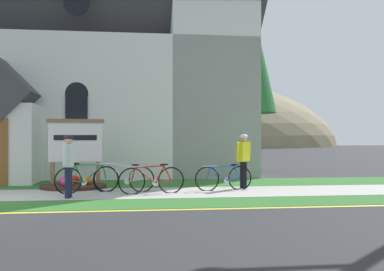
% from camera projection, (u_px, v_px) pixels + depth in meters
% --- Properties ---
extents(ground, '(140.00, 140.00, 0.00)m').
position_uv_depth(ground, '(26.00, 186.00, 14.61)').
color(ground, '#2B2B2D').
extents(sidewalk_slab, '(32.00, 2.47, 0.01)m').
position_uv_depth(sidewalk_slab, '(59.00, 194.00, 12.37)').
color(sidewalk_slab, '#A8A59E').
rests_on(sidewalk_slab, ground).
extents(grass_verge, '(32.00, 1.64, 0.01)m').
position_uv_depth(grass_verge, '(45.00, 205.00, 10.34)').
color(grass_verge, '#2D6628').
rests_on(grass_verge, ground).
extents(church_lawn, '(24.00, 2.79, 0.01)m').
position_uv_depth(church_lawn, '(72.00, 184.00, 14.98)').
color(church_lawn, '#2D6628').
rests_on(church_lawn, ground).
extents(curb_paint_stripe, '(28.00, 0.16, 0.01)m').
position_uv_depth(curb_paint_stripe, '(36.00, 212.00, 9.38)').
color(curb_paint_stripe, yellow).
rests_on(curb_paint_stripe, ground).
extents(church_building, '(13.80, 11.41, 12.89)m').
position_uv_depth(church_building, '(99.00, 64.00, 20.85)').
color(church_building, white).
rests_on(church_building, ground).
extents(church_sign, '(1.74, 0.21, 2.08)m').
position_uv_depth(church_sign, '(75.00, 143.00, 14.42)').
color(church_sign, '#7F6047').
rests_on(church_sign, ground).
extents(flower_bed, '(1.94, 1.94, 0.34)m').
position_uv_depth(flower_bed, '(73.00, 185.00, 13.92)').
color(flower_bed, '#382319').
rests_on(flower_bed, ground).
extents(bicycle_white, '(1.69, 0.28, 0.77)m').
position_uv_depth(bicycle_white, '(224.00, 178.00, 13.30)').
color(bicycle_white, black).
rests_on(bicycle_white, ground).
extents(bicycle_red, '(1.69, 0.58, 0.85)m').
position_uv_depth(bicycle_red, '(87.00, 179.00, 12.70)').
color(bicycle_red, black).
rests_on(bicycle_red, ground).
extents(bicycle_blue, '(1.78, 0.34, 0.82)m').
position_uv_depth(bicycle_blue, '(152.00, 180.00, 12.51)').
color(bicycle_blue, black).
rests_on(bicycle_blue, ground).
extents(bicycle_orange, '(1.70, 0.49, 0.80)m').
position_uv_depth(bicycle_orange, '(124.00, 178.00, 13.01)').
color(bicycle_orange, black).
rests_on(bicycle_orange, ground).
extents(cyclist_in_red_jersey, '(0.26, 0.67, 1.57)m').
position_uv_depth(cyclist_in_red_jersey, '(68.00, 162.00, 11.63)').
color(cyclist_in_red_jersey, '#191E38').
rests_on(cyclist_in_red_jersey, ground).
extents(cyclist_in_yellow_jersey, '(0.51, 0.57, 1.61)m').
position_uv_depth(cyclist_in_yellow_jersey, '(243.00, 157.00, 13.89)').
color(cyclist_in_yellow_jersey, black).
rests_on(cyclist_in_yellow_jersey, ground).
extents(roadside_conifer, '(2.86, 2.86, 9.03)m').
position_uv_depth(roadside_conifer, '(244.00, 41.00, 20.71)').
color(roadside_conifer, '#4C3823').
rests_on(roadside_conifer, ground).
extents(distant_hill, '(76.96, 47.32, 26.17)m').
position_uv_depth(distant_hill, '(116.00, 146.00, 80.37)').
color(distant_hill, '#847A5B').
rests_on(distant_hill, ground).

